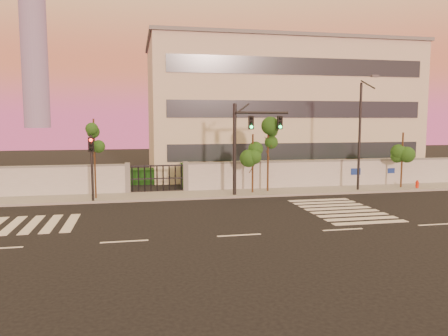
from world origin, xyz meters
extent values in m
plane|color=black|center=(0.00, 0.00, 0.00)|extent=(120.00, 120.00, 0.00)
cube|color=gray|center=(0.00, 10.50, 0.07)|extent=(60.00, 3.00, 0.15)
cube|color=#ABADB2|center=(14.50, 12.00, 1.00)|extent=(31.00, 0.30, 2.00)
cube|color=slate|center=(14.50, 12.00, 2.06)|extent=(31.00, 0.36, 0.12)
cube|color=slate|center=(-5.00, 12.00, 1.10)|extent=(0.35, 0.35, 2.20)
cube|color=slate|center=(-1.00, 12.00, 1.10)|extent=(0.35, 0.35, 2.20)
cube|color=#0F3410|center=(9.00, 14.50, 0.90)|extent=(20.00, 2.00, 1.80)
cube|color=#0F3410|center=(-3.00, 17.00, 0.60)|extent=(6.00, 1.50, 1.20)
cube|color=beige|center=(9.00, 22.00, 6.00)|extent=(24.00, 12.00, 12.00)
cube|color=#262D38|center=(9.00, 15.98, 2.50)|extent=(22.00, 0.08, 1.40)
cube|color=#262D38|center=(9.00, 15.98, 6.00)|extent=(22.00, 0.08, 1.40)
cube|color=#262D38|center=(9.00, 15.98, 9.50)|extent=(22.00, 0.08, 1.40)
cube|color=slate|center=(9.00, 22.00, 12.10)|extent=(24.40, 12.40, 0.30)
cylinder|color=slate|center=(-65.00, 280.00, 55.00)|extent=(16.00, 16.00, 110.00)
cube|color=silver|center=(-10.40, 4.00, 0.01)|extent=(0.50, 4.00, 0.02)
cube|color=silver|center=(-9.50, 4.00, 0.01)|extent=(0.50, 4.00, 0.02)
cube|color=silver|center=(-8.60, 4.00, 0.01)|extent=(0.50, 4.00, 0.02)
cube|color=silver|center=(-7.70, 4.00, 0.01)|extent=(0.50, 4.00, 0.02)
cube|color=silver|center=(7.00, 1.00, 0.01)|extent=(4.00, 0.50, 0.02)
cube|color=silver|center=(7.00, 1.90, 0.01)|extent=(4.00, 0.50, 0.02)
cube|color=silver|center=(7.00, 2.80, 0.01)|extent=(4.00, 0.50, 0.02)
cube|color=silver|center=(7.00, 3.70, 0.01)|extent=(4.00, 0.50, 0.02)
cube|color=silver|center=(7.00, 4.60, 0.01)|extent=(4.00, 0.50, 0.02)
cube|color=silver|center=(7.00, 5.50, 0.01)|extent=(4.00, 0.50, 0.02)
cube|color=silver|center=(7.00, 6.40, 0.01)|extent=(4.00, 0.50, 0.02)
cube|color=silver|center=(7.00, 7.30, 0.01)|extent=(4.00, 0.50, 0.02)
cube|color=silver|center=(-5.00, 0.00, 0.01)|extent=(2.00, 0.15, 0.01)
cube|color=silver|center=(0.00, 0.00, 0.01)|extent=(2.00, 0.15, 0.01)
cube|color=silver|center=(5.00, 0.00, 0.01)|extent=(2.00, 0.15, 0.01)
cube|color=silver|center=(10.00, 0.00, 0.01)|extent=(2.00, 0.15, 0.01)
cylinder|color=#382314|center=(-6.98, 10.12, 2.60)|extent=(0.11, 0.11, 5.20)
sphere|color=#1F4814|center=(-6.98, 10.12, 4.16)|extent=(1.01, 1.01, 1.01)
sphere|color=#1F4814|center=(-6.66, 10.30, 3.38)|extent=(0.77, 0.77, 0.77)
sphere|color=#1F4814|center=(-7.26, 9.98, 3.64)|extent=(0.73, 0.73, 0.73)
cylinder|color=#382314|center=(3.42, 10.25, 2.08)|extent=(0.13, 0.13, 4.16)
sphere|color=#1F4814|center=(3.42, 10.25, 3.32)|extent=(1.17, 1.17, 1.17)
sphere|color=#1F4814|center=(3.79, 10.46, 2.70)|extent=(0.90, 0.90, 0.90)
sphere|color=#1F4814|center=(3.10, 10.09, 2.91)|extent=(0.85, 0.85, 0.85)
cylinder|color=#382314|center=(4.63, 10.64, 2.67)|extent=(0.13, 0.13, 5.34)
sphere|color=#1F4814|center=(4.63, 10.64, 4.28)|extent=(1.17, 1.17, 1.17)
sphere|color=#1F4814|center=(5.01, 10.85, 3.47)|extent=(0.90, 0.90, 0.90)
sphere|color=#1F4814|center=(4.31, 10.48, 3.74)|extent=(0.85, 0.85, 0.85)
cylinder|color=#382314|center=(14.86, 10.30, 2.10)|extent=(0.13, 0.13, 4.20)
sphere|color=#1F4814|center=(14.86, 10.30, 3.36)|extent=(1.21, 1.21, 1.21)
sphere|color=#1F4814|center=(15.24, 10.52, 2.73)|extent=(0.92, 0.92, 0.92)
sphere|color=#1F4814|center=(14.53, 10.14, 2.94)|extent=(0.88, 0.88, 0.88)
cylinder|color=black|center=(2.00, 9.61, 3.10)|extent=(0.24, 0.24, 6.19)
cylinder|color=black|center=(3.90, 9.61, 5.59)|extent=(3.77, 0.79, 0.16)
cube|color=black|center=(3.10, 9.56, 4.94)|extent=(0.35, 0.18, 0.90)
sphere|color=#0CF259|center=(3.10, 9.45, 4.66)|extent=(0.20, 0.20, 0.20)
cube|color=black|center=(5.10, 9.56, 4.94)|extent=(0.35, 0.18, 0.90)
sphere|color=#0CF259|center=(5.10, 9.45, 4.66)|extent=(0.20, 0.20, 0.20)
cylinder|color=black|center=(-7.08, 9.19, 2.09)|extent=(0.15, 0.15, 4.18)
cube|color=black|center=(-7.08, 9.14, 3.63)|extent=(0.33, 0.17, 0.84)
sphere|color=red|center=(-7.08, 9.03, 3.89)|extent=(0.19, 0.19, 0.19)
cylinder|color=black|center=(11.15, 9.89, 3.85)|extent=(0.17, 0.17, 7.71)
cylinder|color=black|center=(11.15, 9.02, 7.52)|extent=(0.10, 1.84, 0.75)
cube|color=#3F3F44|center=(11.15, 8.16, 8.00)|extent=(0.48, 0.24, 0.14)
cylinder|color=red|center=(15.78, 9.68, 0.24)|extent=(0.21, 0.21, 0.48)
cylinder|color=red|center=(15.78, 9.68, 0.53)|extent=(0.27, 0.27, 0.10)
sphere|color=red|center=(15.78, 9.68, 0.64)|extent=(0.17, 0.17, 0.17)
cylinder|color=red|center=(15.78, 9.68, 0.34)|extent=(0.28, 0.15, 0.10)
camera|label=1|loc=(-4.48, -18.48, 5.13)|focal=35.00mm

